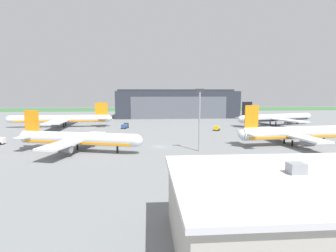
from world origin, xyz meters
TOP-DOWN VIEW (x-y plane):
  - ground_plane at (0.00, 0.00)m, footprint 440.00×440.00m
  - grass_field_strip at (0.00, 183.45)m, footprint 440.00×56.00m
  - maintenance_hangar at (15.58, 102.96)m, footprint 78.60×36.07m
  - airliner_near_left at (41.55, -0.14)m, footprint 36.58×30.08m
  - airliner_far_right at (-44.97, 50.15)m, footprint 48.67×37.56m
  - airliner_far_left at (59.79, 48.22)m, footprint 43.42×36.34m
  - airliner_near_right at (-23.13, -4.78)m, footprint 35.77×28.39m
  - baggage_tug at (-14.24, 43.01)m, footprint 3.33×4.91m
  - fuel_bowser at (25.86, 32.46)m, footprint 3.32×3.96m
  - apron_light_mast at (10.59, -6.81)m, footprint 2.40×0.50m

SIDE VIEW (x-z plane):
  - ground_plane at x=0.00m, z-range 0.00..0.00m
  - grass_field_strip at x=0.00m, z-range 0.00..0.08m
  - fuel_bowser at x=25.86m, z-range -0.04..2.21m
  - baggage_tug at x=-14.24m, z-range 0.05..2.41m
  - airliner_near_right at x=-23.13m, z-range -2.14..9.23m
  - airliner_near_left at x=41.55m, z-range -2.61..9.97m
  - airliner_far_left at x=59.79m, z-range -2.21..9.81m
  - airliner_far_right at x=-44.97m, z-range -1.94..9.59m
  - maintenance_hangar at x=15.58m, z-range -0.46..18.01m
  - apron_light_mast at x=10.59m, z-range 1.60..18.98m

